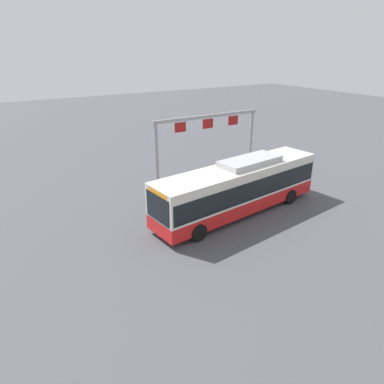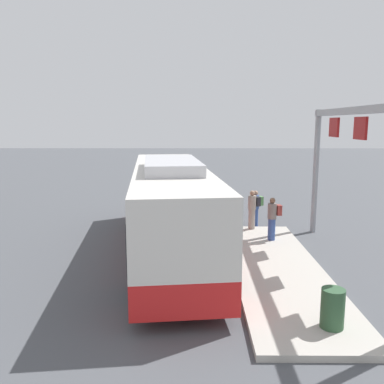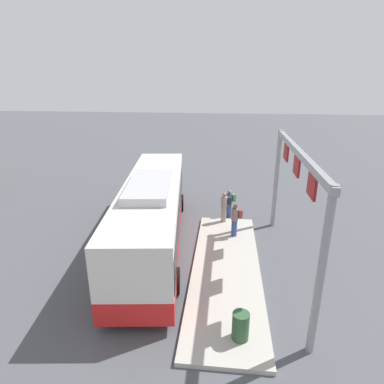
{
  "view_description": "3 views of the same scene",
  "coord_description": "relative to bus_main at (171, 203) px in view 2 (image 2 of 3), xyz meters",
  "views": [
    {
      "loc": [
        12.94,
        15.62,
        9.94
      ],
      "look_at": [
        2.66,
        -1.26,
        1.55
      ],
      "focal_mm": 32.35,
      "sensor_mm": 36.0,
      "label": 1
    },
    {
      "loc": [
        -14.29,
        -0.88,
        4.68
      ],
      "look_at": [
        2.07,
        -0.76,
        1.86
      ],
      "focal_mm": 37.89,
      "sensor_mm": 36.0,
      "label": 2
    },
    {
      "loc": [
        -13.86,
        -3.32,
        7.69
      ],
      "look_at": [
        3.19,
        -1.51,
        1.6
      ],
      "focal_mm": 30.54,
      "sensor_mm": 36.0,
      "label": 3
    }
  ],
  "objects": [
    {
      "name": "platform_sign_gantry",
      "position": [
        -1.61,
        -5.99,
        1.93
      ],
      "size": [
        9.11,
        0.24,
        5.2
      ],
      "color": "gray",
      "rests_on": "ground"
    },
    {
      "name": "ground_plane",
      "position": [
        0.01,
        0.0,
        -1.81
      ],
      "size": [
        120.0,
        120.0,
        0.0
      ],
      "primitive_type": "plane",
      "color": "#4C4F54"
    },
    {
      "name": "platform_curb",
      "position": [
        -1.98,
        -3.49,
        -1.73
      ],
      "size": [
        10.0,
        2.8,
        0.16
      ],
      "primitive_type": "cube",
      "color": "#B2ADA3",
      "rests_on": "ground"
    },
    {
      "name": "person_waiting_near",
      "position": [
        2.65,
        -3.35,
        -0.76
      ],
      "size": [
        0.5,
        0.6,
        1.67
      ],
      "rotation": [
        0.0,
        0.0,
        2.02
      ],
      "color": "gray",
      "rests_on": "platform_curb"
    },
    {
      "name": "person_waiting_mid",
      "position": [
        0.98,
        -3.89,
        -0.76
      ],
      "size": [
        0.39,
        0.56,
        1.67
      ],
      "rotation": [
        0.0,
        0.0,
        1.73
      ],
      "color": "#334C8C",
      "rests_on": "platform_curb"
    },
    {
      "name": "bus_main",
      "position": [
        0.0,
        0.0,
        0.0
      ],
      "size": [
        12.21,
        3.86,
        3.46
      ],
      "rotation": [
        0.0,
        0.0,
        0.11
      ],
      "color": "red",
      "rests_on": "ground"
    },
    {
      "name": "person_boarding",
      "position": [
        3.59,
        -3.62,
        -0.92
      ],
      "size": [
        0.5,
        0.6,
        1.67
      ],
      "rotation": [
        0.0,
        0.0,
        2.01
      ],
      "color": "#334C8C",
      "rests_on": "ground"
    },
    {
      "name": "trash_bin",
      "position": [
        -5.86,
        -3.94,
        -1.2
      ],
      "size": [
        0.52,
        0.52,
        0.9
      ],
      "primitive_type": "cylinder",
      "color": "#2D5133",
      "rests_on": "platform_curb"
    }
  ]
}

